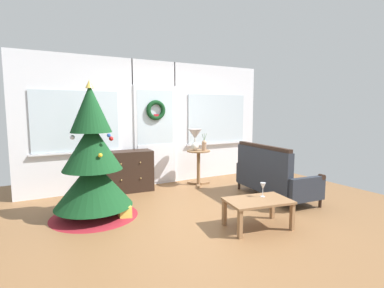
# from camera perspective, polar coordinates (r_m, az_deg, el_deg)

# --- Properties ---
(ground_plane) EXTENTS (6.76, 6.76, 0.00)m
(ground_plane) POSITION_cam_1_polar(r_m,az_deg,el_deg) (4.54, 2.86, -13.40)
(ground_plane) COLOR brown
(back_wall_with_door) EXTENTS (5.20, 0.19, 2.55)m
(back_wall_with_door) POSITION_cam_1_polar(r_m,az_deg,el_deg) (6.14, -7.32, 4.05)
(back_wall_with_door) COLOR white
(back_wall_with_door) RESTS_ON ground
(christmas_tree) EXTENTS (1.26, 1.26, 1.98)m
(christmas_tree) POSITION_cam_1_polar(r_m,az_deg,el_deg) (4.47, -18.77, -4.06)
(christmas_tree) COLOR #4C331E
(christmas_tree) RESTS_ON ground
(dresser_cabinet) EXTENTS (0.93, 0.49, 0.78)m
(dresser_cabinet) POSITION_cam_1_polar(r_m,az_deg,el_deg) (5.76, -12.27, -5.17)
(dresser_cabinet) COLOR black
(dresser_cabinet) RESTS_ON ground
(settee_sofa) EXTENTS (0.84, 1.62, 0.96)m
(settee_sofa) POSITION_cam_1_polar(r_m,az_deg,el_deg) (5.38, 15.13, -6.25)
(settee_sofa) COLOR black
(settee_sofa) RESTS_ON ground
(side_table) EXTENTS (0.50, 0.48, 0.73)m
(side_table) POSITION_cam_1_polar(r_m,az_deg,el_deg) (6.04, 1.26, -3.26)
(side_table) COLOR #8E6642
(side_table) RESTS_ON ground
(table_lamp) EXTENTS (0.28, 0.28, 0.44)m
(table_lamp) POSITION_cam_1_polar(r_m,az_deg,el_deg) (5.98, 0.59, 1.45)
(table_lamp) COLOR silver
(table_lamp) RESTS_ON side_table
(flower_vase) EXTENTS (0.11, 0.10, 0.35)m
(flower_vase) POSITION_cam_1_polar(r_m,az_deg,el_deg) (5.99, 2.39, -0.15)
(flower_vase) COLOR tan
(flower_vase) RESTS_ON side_table
(coffee_table) EXTENTS (0.91, 0.65, 0.38)m
(coffee_table) POSITION_cam_1_polar(r_m,az_deg,el_deg) (4.03, 12.70, -11.26)
(coffee_table) COLOR #8E6642
(coffee_table) RESTS_ON ground
(wine_glass) EXTENTS (0.08, 0.08, 0.20)m
(wine_glass) POSITION_cam_1_polar(r_m,az_deg,el_deg) (4.12, 13.64, -8.06)
(wine_glass) COLOR silver
(wine_glass) RESTS_ON coffee_table
(gift_box) EXTENTS (0.18, 0.16, 0.18)m
(gift_box) POSITION_cam_1_polar(r_m,az_deg,el_deg) (4.45, -13.00, -12.77)
(gift_box) COLOR #D8C64C
(gift_box) RESTS_ON ground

